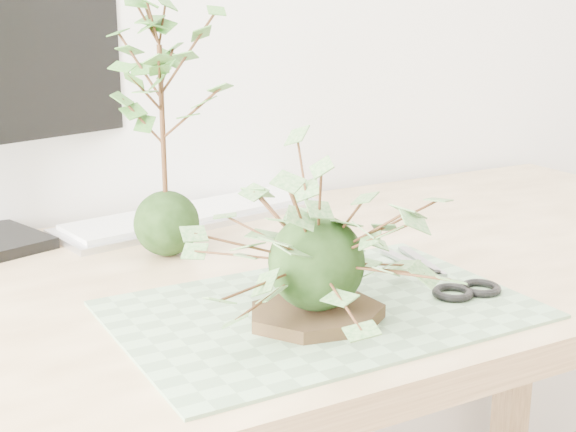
# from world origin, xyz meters

# --- Properties ---
(desk) EXTENTS (1.60, 0.70, 0.74)m
(desk) POSITION_xyz_m (0.05, 1.23, 0.65)
(desk) COLOR beige
(desk) RESTS_ON ground_plane
(cutting_mat) EXTENTS (0.47, 0.32, 0.00)m
(cutting_mat) POSITION_xyz_m (0.01, 1.07, 0.74)
(cutting_mat) COLOR #607F5D
(cutting_mat) RESTS_ON desk
(stone_dish) EXTENTS (0.19, 0.19, 0.01)m
(stone_dish) POSITION_xyz_m (-0.02, 1.04, 0.75)
(stone_dish) COLOR black
(stone_dish) RESTS_ON cutting_mat
(ivy_kokedama) EXTENTS (0.32, 0.32, 0.21)m
(ivy_kokedama) POSITION_xyz_m (-0.02, 1.04, 0.86)
(ivy_kokedama) COLOR black
(ivy_kokedama) RESTS_ON stone_dish
(maple_kokedama) EXTENTS (0.21, 0.21, 0.38)m
(maple_kokedama) POSITION_xyz_m (-0.07, 1.36, 1.01)
(maple_kokedama) COLOR black
(maple_kokedama) RESTS_ON desk
(keyboard) EXTENTS (0.47, 0.21, 0.02)m
(keyboard) POSITION_xyz_m (0.03, 1.51, 0.75)
(keyboard) COLOR #BABAC2
(keyboard) RESTS_ON desk
(scissors) EXTENTS (0.10, 0.21, 0.01)m
(scissors) POSITION_xyz_m (0.19, 1.05, 0.75)
(scissors) COLOR #929299
(scissors) RESTS_ON cutting_mat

